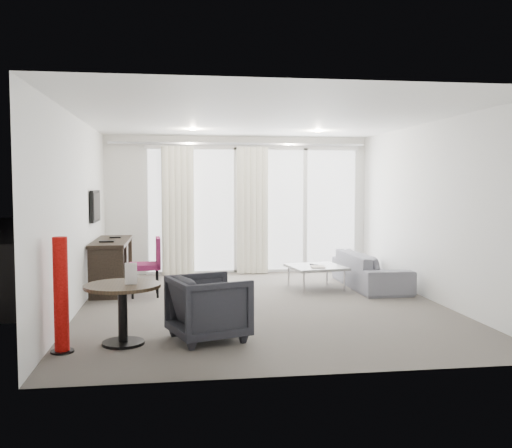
{
  "coord_description": "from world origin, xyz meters",
  "views": [
    {
      "loc": [
        -1.2,
        -7.84,
        1.7
      ],
      "look_at": [
        0.0,
        0.6,
        1.1
      ],
      "focal_mm": 40.0,
      "sensor_mm": 36.0,
      "label": 1
    }
  ],
  "objects": [
    {
      "name": "terrace_slab",
      "position": [
        0.3,
        4.5,
        -0.06
      ],
      "size": [
        5.6,
        3.0,
        0.12
      ],
      "primitive_type": "cube",
      "color": "#4D4D50",
      "rests_on": "ground"
    },
    {
      "name": "tub_armchair",
      "position": [
        -0.85,
        -1.7,
        0.35
      ],
      "size": [
        0.98,
        0.96,
        0.71
      ],
      "primitive_type": "imported",
      "rotation": [
        0.0,
        0.0,
        1.89
      ],
      "color": "#212227",
      "rests_on": "floor"
    },
    {
      "name": "rattan_chair_b",
      "position": [
        1.51,
        4.35,
        0.4
      ],
      "size": [
        0.6,
        0.6,
        0.8
      ],
      "primitive_type": null,
      "rotation": [
        0.0,
        0.0,
        0.11
      ],
      "color": "brown",
      "rests_on": "terrace_slab"
    },
    {
      "name": "downlight_b",
      "position": [
        1.2,
        1.6,
        2.59
      ],
      "size": [
        0.12,
        0.12,
        0.02
      ],
      "primitive_type": "cylinder",
      "color": "#FFE0B2",
      "rests_on": "ceiling"
    },
    {
      "name": "ceiling",
      "position": [
        0.0,
        0.0,
        2.6
      ],
      "size": [
        5.0,
        6.0,
        0.0
      ],
      "primitive_type": "cube",
      "color": "white",
      "rests_on": "ground"
    },
    {
      "name": "downlight_a",
      "position": [
        -0.9,
        1.6,
        2.59
      ],
      "size": [
        0.12,
        0.12,
        0.02
      ],
      "primitive_type": "cylinder",
      "color": "#FFE0B2",
      "rests_on": "ceiling"
    },
    {
      "name": "balustrade",
      "position": [
        0.3,
        5.95,
        0.5
      ],
      "size": [
        5.5,
        0.06,
        1.05
      ],
      "primitive_type": null,
      "color": "#B2B2B7",
      "rests_on": "terrace_slab"
    },
    {
      "name": "rattan_chair_a",
      "position": [
        0.68,
        4.16,
        0.45
      ],
      "size": [
        0.79,
        0.79,
        0.89
      ],
      "primitive_type": null,
      "rotation": [
        0.0,
        0.0,
        -0.36
      ],
      "color": "brown",
      "rests_on": "terrace_slab"
    },
    {
      "name": "wall_front",
      "position": [
        0.0,
        -3.0,
        1.3
      ],
      "size": [
        5.0,
        0.0,
        2.6
      ],
      "primitive_type": "cube",
      "color": "silver",
      "rests_on": "ground"
    },
    {
      "name": "curtain_left",
      "position": [
        -1.15,
        2.82,
        1.2
      ],
      "size": [
        0.6,
        0.2,
        2.38
      ],
      "primitive_type": null,
      "color": "silver",
      "rests_on": "ground"
    },
    {
      "name": "floor",
      "position": [
        0.0,
        0.0,
        0.0
      ],
      "size": [
        5.0,
        6.0,
        0.0
      ],
      "primitive_type": "cube",
      "color": "#59534C",
      "rests_on": "ground"
    },
    {
      "name": "coffee_table",
      "position": [
        1.05,
        1.09,
        0.19
      ],
      "size": [
        0.95,
        0.95,
        0.38
      ],
      "primitive_type": null,
      "rotation": [
        0.0,
        0.0,
        0.15
      ],
      "color": "gray",
      "rests_on": "floor"
    },
    {
      "name": "round_table",
      "position": [
        -1.76,
        -1.75,
        0.32
      ],
      "size": [
        0.82,
        0.82,
        0.64
      ],
      "primitive_type": null,
      "rotation": [
        0.0,
        0.0,
        -0.02
      ],
      "color": "black",
      "rests_on": "floor"
    },
    {
      "name": "desk",
      "position": [
        -2.21,
        1.45,
        0.4
      ],
      "size": [
        0.54,
        1.71,
        0.8
      ],
      "primitive_type": null,
      "color": "black",
      "rests_on": "floor"
    },
    {
      "name": "curtain_track",
      "position": [
        0.0,
        2.82,
        2.45
      ],
      "size": [
        4.8,
        0.04,
        0.04
      ],
      "primitive_type": null,
      "color": "#B2B2B7",
      "rests_on": "ceiling"
    },
    {
      "name": "desk_chair",
      "position": [
        -1.67,
        0.87,
        0.45
      ],
      "size": [
        0.52,
        0.49,
        0.9
      ],
      "primitive_type": null,
      "rotation": [
        0.0,
        0.0,
        0.06
      ],
      "color": "maroon",
      "rests_on": "floor"
    },
    {
      "name": "menu_card",
      "position": [
        -1.67,
        -1.77,
        0.72
      ],
      "size": [
        0.12,
        0.02,
        0.23
      ],
      "primitive_type": null,
      "rotation": [
        0.0,
        0.0,
        0.02
      ],
      "color": "white",
      "rests_on": "round_table"
    },
    {
      "name": "window_frame",
      "position": [
        0.3,
        2.97,
        1.2
      ],
      "size": [
        4.1,
        0.06,
        2.44
      ],
      "primitive_type": null,
      "color": "white",
      "rests_on": "ground"
    },
    {
      "name": "red_lamp",
      "position": [
        -2.34,
        -1.97,
        0.59
      ],
      "size": [
        0.27,
        0.27,
        1.17
      ],
      "primitive_type": "cylinder",
      "rotation": [
        0.0,
        0.0,
        -0.17
      ],
      "color": "#A00B08",
      "rests_on": "floor"
    },
    {
      "name": "tv",
      "position": [
        -2.46,
        1.45,
        1.35
      ],
      "size": [
        0.05,
        0.8,
        0.5
      ],
      "primitive_type": null,
      "color": "black",
      "rests_on": "wall_left"
    },
    {
      "name": "sofa",
      "position": [
        1.99,
        1.14,
        0.28
      ],
      "size": [
        0.76,
        1.95,
        0.57
      ],
      "primitive_type": "imported",
      "rotation": [
        0.0,
        0.0,
        1.57
      ],
      "color": "slate",
      "rests_on": "floor"
    },
    {
      "name": "curtain_right",
      "position": [
        0.25,
        2.82,
        1.2
      ],
      "size": [
        0.6,
        0.2,
        2.38
      ],
      "primitive_type": null,
      "color": "silver",
      "rests_on": "ground"
    },
    {
      "name": "rattan_table",
      "position": [
        1.86,
        3.7,
        0.24
      ],
      "size": [
        0.61,
        0.61,
        0.48
      ],
      "primitive_type": null,
      "rotation": [
        0.0,
        0.0,
        -0.32
      ],
      "color": "brown",
      "rests_on": "terrace_slab"
    },
    {
      "name": "window_panel",
      "position": [
        0.3,
        2.98,
        1.2
      ],
      "size": [
        4.0,
        0.02,
        2.38
      ],
      "primitive_type": null,
      "color": "white",
      "rests_on": "ground"
    },
    {
      "name": "magazine",
      "position": [
        1.05,
        0.93,
        0.36
      ],
      "size": [
        0.24,
        0.29,
        0.01
      ],
      "primitive_type": null,
      "rotation": [
        0.0,
        0.0,
        -0.17
      ],
      "color": "gray",
      "rests_on": "coffee_table"
    },
    {
      "name": "remote",
      "position": [
        1.03,
        1.15,
        0.36
      ],
      "size": [
        0.1,
        0.15,
        0.02
      ],
      "primitive_type": null,
      "rotation": [
        0.0,
        0.0,
        0.41
      ],
      "color": "black",
      "rests_on": "coffee_table"
    },
    {
      "name": "wall_right",
      "position": [
        2.5,
        0.0,
        1.3
      ],
      "size": [
        0.0,
        6.0,
        2.6
      ],
      "primitive_type": "cube",
      "color": "silver",
      "rests_on": "ground"
    },
    {
      "name": "wall_left",
      "position": [
        -2.5,
        0.0,
        1.3
      ],
      "size": [
        0.0,
        6.0,
        2.6
      ],
      "primitive_type": "cube",
      "color": "silver",
      "rests_on": "ground"
    }
  ]
}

